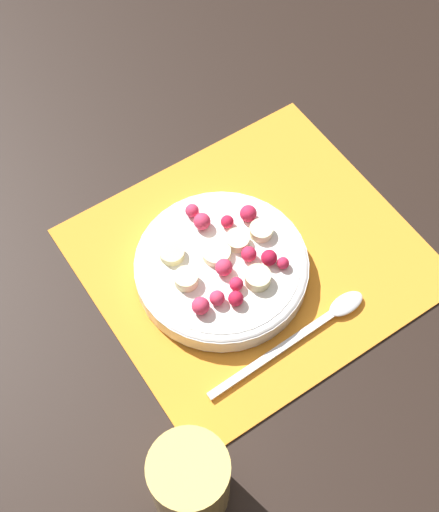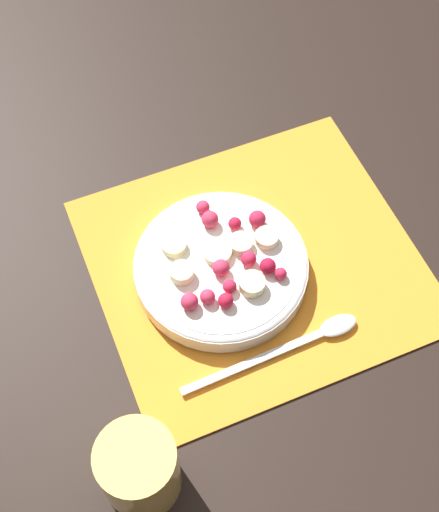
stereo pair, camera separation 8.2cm
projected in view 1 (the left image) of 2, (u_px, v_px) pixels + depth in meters
ground_plane at (252, 258)px, 0.87m from camera, size 3.00×3.00×0.00m
placemat at (252, 256)px, 0.87m from camera, size 0.38×0.35×0.01m
fruit_bowl at (220, 263)px, 0.84m from camera, size 0.21×0.21×0.05m
spoon at (316, 324)px, 0.81m from camera, size 0.22×0.03×0.01m
drinking_glass at (190, 480)px, 0.69m from camera, size 0.08×0.08×0.10m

